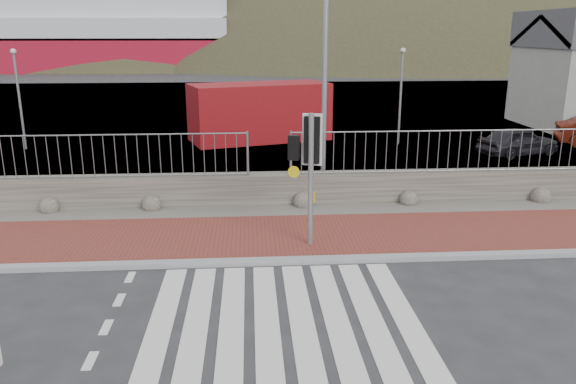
{
  "coord_description": "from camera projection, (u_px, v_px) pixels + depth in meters",
  "views": [
    {
      "loc": [
        -0.53,
        -8.11,
        4.79
      ],
      "look_at": [
        0.24,
        3.0,
        1.59
      ],
      "focal_mm": 35.0,
      "sensor_mm": 36.0,
      "label": 1
    }
  ],
  "objects": [
    {
      "name": "ground",
      "position": [
        286.0,
        337.0,
        9.13
      ],
      "size": [
        220.0,
        220.0,
        0.0
      ],
      "primitive_type": "plane",
      "color": "#28282B",
      "rests_on": "ground"
    },
    {
      "name": "sidewalk_far",
      "position": [
        274.0,
        237.0,
        13.44
      ],
      "size": [
        40.0,
        3.0,
        0.08
      ],
      "primitive_type": "cube",
      "color": "maroon",
      "rests_on": "ground"
    },
    {
      "name": "kerb_far",
      "position": [
        277.0,
        261.0,
        12.0
      ],
      "size": [
        40.0,
        0.25,
        0.12
      ],
      "primitive_type": "cube",
      "color": "gray",
      "rests_on": "ground"
    },
    {
      "name": "zebra_crossing",
      "position": [
        286.0,
        336.0,
        9.13
      ],
      "size": [
        4.62,
        5.6,
        0.01
      ],
      "color": "silver",
      "rests_on": "ground"
    },
    {
      "name": "gravel_strip",
      "position": [
        271.0,
        212.0,
        15.36
      ],
      "size": [
        40.0,
        1.5,
        0.06
      ],
      "primitive_type": "cube",
      "color": "#59544C",
      "rests_on": "ground"
    },
    {
      "name": "stone_wall",
      "position": [
        269.0,
        189.0,
        16.01
      ],
      "size": [
        40.0,
        0.6,
        0.9
      ],
      "primitive_type": "cube",
      "color": "#4C473E",
      "rests_on": "ground"
    },
    {
      "name": "railing",
      "position": [
        269.0,
        143.0,
        15.49
      ],
      "size": [
        18.07,
        0.07,
        1.22
      ],
      "color": "gray",
      "rests_on": "stone_wall"
    },
    {
      "name": "quay",
      "position": [
        258.0,
        109.0,
        35.89
      ],
      "size": [
        120.0,
        40.0,
        0.5
      ],
      "primitive_type": "cube",
      "color": "#4C4C4F",
      "rests_on": "ground"
    },
    {
      "name": "water",
      "position": [
        253.0,
        71.0,
        69.45
      ],
      "size": [
        220.0,
        50.0,
        0.05
      ],
      "primitive_type": "cube",
      "color": "#3F4C54",
      "rests_on": "ground"
    },
    {
      "name": "ferry",
      "position": [
        57.0,
        27.0,
        71.14
      ],
      "size": [
        50.0,
        16.0,
        20.0
      ],
      "color": "maroon",
      "rests_on": "ground"
    },
    {
      "name": "hills_backdrop",
      "position": [
        292.0,
        193.0,
        100.23
      ],
      "size": [
        254.0,
        90.0,
        100.0
      ],
      "color": "#313520",
      "rests_on": "ground"
    },
    {
      "name": "traffic_signal_far",
      "position": [
        309.0,
        152.0,
        12.34
      ],
      "size": [
        0.76,
        0.41,
        3.09
      ],
      "rotation": [
        0.0,
        0.0,
        2.86
      ],
      "color": "gray",
      "rests_on": "ground"
    },
    {
      "name": "streetlight",
      "position": [
        331.0,
        30.0,
        15.7
      ],
      "size": [
        1.81,
        0.33,
        8.55
      ],
      "rotation": [
        0.0,
        0.0,
        0.08
      ],
      "color": "gray",
      "rests_on": "ground"
    },
    {
      "name": "shipping_container",
      "position": [
        260.0,
        112.0,
        25.36
      ],
      "size": [
        6.6,
        4.3,
        2.55
      ],
      "primitive_type": "cube",
      "rotation": [
        0.0,
        0.0,
        0.31
      ],
      "color": "maroon",
      "rests_on": "ground"
    },
    {
      "name": "car_a",
      "position": [
        518.0,
        141.0,
        22.36
      ],
      "size": [
        3.61,
        2.33,
        1.14
      ],
      "primitive_type": "imported",
      "rotation": [
        0.0,
        0.0,
        1.89
      ],
      "color": "black",
      "rests_on": "ground"
    }
  ]
}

